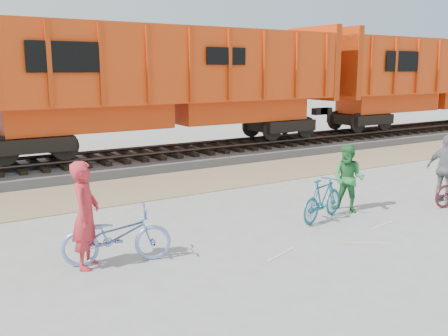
% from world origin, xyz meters
% --- Properties ---
extents(ground, '(120.00, 120.00, 0.00)m').
position_xyz_m(ground, '(0.00, 0.00, 0.00)').
color(ground, '#9E9E99').
rests_on(ground, ground).
extents(gravel_strip, '(120.00, 3.00, 0.02)m').
position_xyz_m(gravel_strip, '(0.00, 5.50, 0.01)').
color(gravel_strip, '#A18463').
rests_on(gravel_strip, ground).
extents(ballast_bed, '(120.00, 4.00, 0.30)m').
position_xyz_m(ballast_bed, '(0.00, 9.00, 0.15)').
color(ballast_bed, slate).
rests_on(ballast_bed, ground).
extents(track, '(120.00, 2.60, 0.24)m').
position_xyz_m(track, '(0.00, 9.00, 0.47)').
color(track, black).
rests_on(track, ballast_bed).
extents(hopper_car_center, '(14.00, 3.13, 4.65)m').
position_xyz_m(hopper_car_center, '(1.61, 9.00, 3.01)').
color(hopper_car_center, black).
rests_on(hopper_car_center, track).
extents(hopper_car_right, '(14.00, 3.13, 4.65)m').
position_xyz_m(hopper_car_right, '(16.61, 9.00, 3.01)').
color(hopper_car_right, black).
rests_on(hopper_car_right, track).
extents(bicycle_blue, '(2.02, 1.19, 1.00)m').
position_xyz_m(bicycle_blue, '(-3.71, 0.44, 0.50)').
color(bicycle_blue, '#768FCE').
rests_on(bicycle_blue, ground).
extents(bicycle_teal, '(1.69, 0.93, 0.98)m').
position_xyz_m(bicycle_teal, '(1.15, 0.41, 0.49)').
color(bicycle_teal, '#145D77').
rests_on(bicycle_teal, ground).
extents(person_solo, '(0.74, 0.82, 1.88)m').
position_xyz_m(person_solo, '(-4.21, 0.54, 0.94)').
color(person_solo, red).
rests_on(person_solo, ground).
extents(person_man, '(0.91, 0.98, 1.63)m').
position_xyz_m(person_man, '(2.15, 0.61, 0.81)').
color(person_man, '#2A7A3B').
rests_on(person_man, ground).
extents(person_woman, '(0.54, 1.07, 1.76)m').
position_xyz_m(person_woman, '(4.88, -0.13, 0.88)').
color(person_woman, slate).
rests_on(person_woman, ground).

